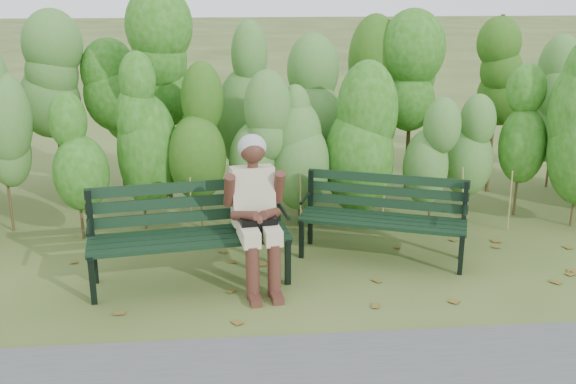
{
  "coord_description": "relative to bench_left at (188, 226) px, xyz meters",
  "views": [
    {
      "loc": [
        -0.54,
        -5.5,
        2.65
      ],
      "look_at": [
        0.0,
        0.35,
        0.75
      ],
      "focal_mm": 42.0,
      "sensor_mm": 36.0,
      "label": 1
    }
  ],
  "objects": [
    {
      "name": "ground",
      "position": [
        0.91,
        -0.17,
        -0.52
      ],
      "size": [
        80.0,
        80.0,
        0.0
      ],
      "primitive_type": "plane",
      "color": "#3B4A1E"
    },
    {
      "name": "seated_woman",
      "position": [
        0.6,
        -0.1,
        0.23
      ],
      "size": [
        0.56,
        0.82,
        1.34
      ],
      "color": "beige",
      "rests_on": "ground"
    },
    {
      "name": "bench_left",
      "position": [
        0.0,
        0.0,
        0.0
      ],
      "size": [
        1.82,
        0.81,
        0.88
      ],
      "color": "black",
      "rests_on": "ground"
    },
    {
      "name": "bench_right",
      "position": [
        1.86,
        0.39,
        -0.05
      ],
      "size": [
        1.66,
        1.03,
        0.79
      ],
      "color": "black",
      "rests_on": "ground"
    },
    {
      "name": "hedge_band",
      "position": [
        0.91,
        1.7,
        0.74
      ],
      "size": [
        11.04,
        1.67,
        2.42
      ],
      "color": "#47381E",
      "rests_on": "ground"
    },
    {
      "name": "leaf_litter",
      "position": [
        1.87,
        -0.25,
        -0.51
      ],
      "size": [
        4.47,
        2.1,
        0.01
      ],
      "color": "brown",
      "rests_on": "ground"
    }
  ]
}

